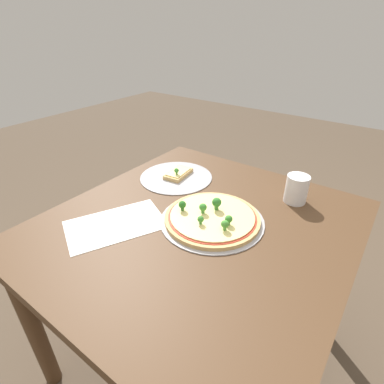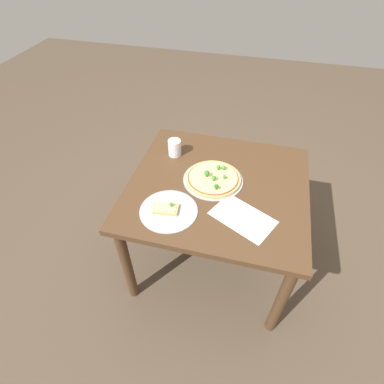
{
  "view_description": "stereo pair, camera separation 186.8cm",
  "coord_description": "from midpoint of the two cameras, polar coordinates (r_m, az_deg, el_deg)",
  "views": [
    {
      "loc": [
        0.67,
        0.46,
        1.3
      ],
      "look_at": [
        -0.12,
        -0.12,
        0.73
      ],
      "focal_mm": 28.0,
      "sensor_mm": 36.0,
      "label": 1
    },
    {
      "loc": [
        0.17,
        -1.25,
        1.87
      ],
      "look_at": [
        -0.12,
        -0.12,
        0.73
      ],
      "focal_mm": 28.0,
      "sensor_mm": 36.0,
      "label": 2
    }
  ],
  "objects": [
    {
      "name": "ground_plane",
      "position": [
        1.69,
        32.44,
        -51.48
      ],
      "size": [
        8.0,
        8.0,
        0.0
      ],
      "primitive_type": "plane",
      "color": "brown"
    },
    {
      "name": "pizza_tray_whole",
      "position": [
        1.06,
        48.97,
        -40.36
      ],
      "size": [
        0.35,
        0.35,
        0.07
      ],
      "color": "#A3A3A8",
      "rests_on": "dining_table"
    },
    {
      "name": "paper_menu",
      "position": [
        0.93,
        29.36,
        -49.92
      ],
      "size": [
        0.36,
        0.31,
        0.0
      ],
      "primitive_type": "cube",
      "rotation": [
        0.0,
        0.0,
        -0.47
      ],
      "color": "white",
      "rests_on": "dining_table"
    },
    {
      "name": "dining_table",
      "position": [
        1.13,
        44.3,
        -44.28
      ],
      "size": [
        1.01,
        0.95,
        0.71
      ],
      "color": "#4C331E",
      "rests_on": "ground_plane"
    },
    {
      "name": "drinking_cup",
      "position": [
        1.26,
        56.12,
        -27.99
      ],
      "size": [
        0.08,
        0.08,
        0.1
      ],
      "primitive_type": "cylinder",
      "color": "white",
      "rests_on": "dining_table"
    },
    {
      "name": "pizza_tray_slice",
      "position": [
        1.08,
        30.54,
        -29.48
      ],
      "size": [
        0.31,
        0.31,
        0.05
      ],
      "color": "#A3A3A8",
      "rests_on": "dining_table"
    }
  ]
}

